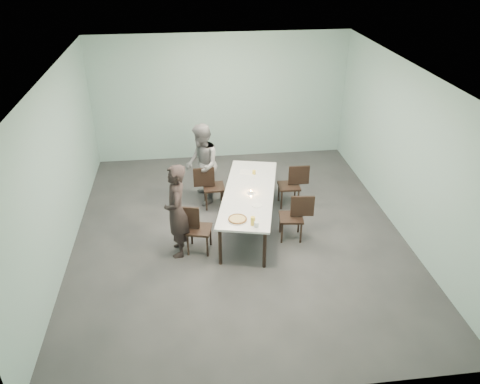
{
  "coord_description": "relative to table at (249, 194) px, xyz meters",
  "views": [
    {
      "loc": [
        -0.87,
        -7.2,
        4.94
      ],
      "look_at": [
        0.0,
        -0.2,
        1.0
      ],
      "focal_mm": 35.0,
      "sensor_mm": 36.0,
      "label": 1
    }
  ],
  "objects": [
    {
      "name": "table",
      "position": [
        0.0,
        0.0,
        0.0
      ],
      "size": [
        1.47,
        2.74,
        0.75
      ],
      "rotation": [
        0.0,
        0.0,
        -0.23
      ],
      "color": "white",
      "rests_on": "ground"
    },
    {
      "name": "chair_near_left",
      "position": [
        -1.05,
        -0.64,
        -0.19
      ],
      "size": [
        0.65,
        0.5,
        0.87
      ],
      "rotation": [
        0.0,
        0.0,
        -0.23
      ],
      "color": "black",
      "rests_on": "ground"
    },
    {
      "name": "amber_tumbler",
      "position": [
        0.19,
        0.7,
        0.1
      ],
      "size": [
        0.07,
        0.07,
        0.08
      ],
      "primitive_type": "cylinder",
      "color": "yellow",
      "rests_on": "table"
    },
    {
      "name": "chair_far_right",
      "position": [
        1.0,
        0.7,
        -0.19
      ],
      "size": [
        0.62,
        0.43,
        0.87
      ],
      "rotation": [
        0.0,
        0.0,
        3.11
      ],
      "color": "black",
      "rests_on": "ground"
    },
    {
      "name": "diner_far",
      "position": [
        -0.81,
        1.06,
        0.15
      ],
      "size": [
        0.69,
        0.85,
        1.68
      ],
      "primitive_type": "imported",
      "rotation": [
        0.0,
        0.0,
        -1.51
      ],
      "color": "slate",
      "rests_on": "ground"
    },
    {
      "name": "tealight",
      "position": [
        0.03,
        -0.05,
        0.08
      ],
      "size": [
        0.06,
        0.06,
        0.05
      ],
      "color": "silver",
      "rests_on": "table"
    },
    {
      "name": "ground",
      "position": [
        -0.22,
        -0.24,
        -0.69
      ],
      "size": [
        7.0,
        7.0,
        0.0
      ],
      "primitive_type": "plane",
      "color": "#333335",
      "rests_on": "ground"
    },
    {
      "name": "side_plate",
      "position": [
        0.07,
        -0.51,
        0.06
      ],
      "size": [
        0.18,
        0.18,
        0.01
      ],
      "primitive_type": "cylinder",
      "color": "white",
      "rests_on": "table"
    },
    {
      "name": "water_tumbler",
      "position": [
        -0.05,
        -1.17,
        0.1
      ],
      "size": [
        0.08,
        0.08,
        0.09
      ],
      "primitive_type": "cylinder",
      "color": "silver",
      "rests_on": "table"
    },
    {
      "name": "room_shell",
      "position": [
        -0.22,
        -0.24,
        1.33
      ],
      "size": [
        6.02,
        7.02,
        3.01
      ],
      "color": "#90B6B0",
      "rests_on": "ground"
    },
    {
      "name": "pizza",
      "position": [
        -0.33,
        -0.94,
        0.08
      ],
      "size": [
        0.34,
        0.34,
        0.04
      ],
      "color": "white",
      "rests_on": "table"
    },
    {
      "name": "diner_near",
      "position": [
        -1.33,
        -0.68,
        0.15
      ],
      "size": [
        0.41,
        0.62,
        1.68
      ],
      "primitive_type": "imported",
      "rotation": [
        0.0,
        0.0,
        -1.56
      ],
      "color": "black",
      "rests_on": "ground"
    },
    {
      "name": "chair_near_right",
      "position": [
        0.78,
        -0.48,
        -0.19
      ],
      "size": [
        0.63,
        0.47,
        0.87
      ],
      "rotation": [
        0.0,
        0.0,
        3.02
      ],
      "color": "black",
      "rests_on": "ground"
    },
    {
      "name": "beer_glass",
      "position": [
        -0.1,
        -1.11,
        0.13
      ],
      "size": [
        0.08,
        0.08,
        0.15
      ],
      "primitive_type": "cylinder",
      "color": "yellow",
      "rests_on": "table"
    },
    {
      "name": "chair_far_left",
      "position": [
        -0.68,
        0.84,
        -0.19
      ],
      "size": [
        0.62,
        0.43,
        0.87
      ],
      "rotation": [
        0.0,
        0.0,
        0.03
      ],
      "color": "black",
      "rests_on": "ground"
    },
    {
      "name": "menu",
      "position": [
        0.08,
        0.8,
        0.06
      ],
      "size": [
        0.34,
        0.28,
        0.01
      ],
      "primitive_type": "cube",
      "rotation": [
        0.0,
        0.0,
        -0.23
      ],
      "color": "silver",
      "rests_on": "table"
    }
  ]
}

